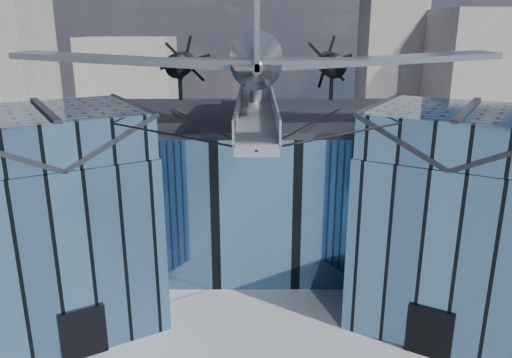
{
  "coord_description": "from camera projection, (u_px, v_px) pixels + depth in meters",
  "views": [
    {
      "loc": [
        -0.09,
        -25.61,
        15.71
      ],
      "look_at": [
        0.0,
        2.0,
        7.2
      ],
      "focal_mm": 35.0,
      "sensor_mm": 36.0,
      "label": 1
    }
  ],
  "objects": [
    {
      "name": "ground_plane",
      "position": [
        256.0,
        307.0,
        29.1
      ],
      "size": [
        120.0,
        120.0,
        0.0
      ],
      "primitive_type": "plane",
      "color": "gray"
    },
    {
      "name": "museum",
      "position": [
        256.0,
        186.0,
        33.03
      ],
      "size": [
        32.88,
        24.5,
        17.6
      ],
      "color": "teal",
      "rests_on": "ground"
    },
    {
      "name": "bg_towers",
      "position": [
        265.0,
        66.0,
        74.41
      ],
      "size": [
        77.0,
        24.5,
        26.0
      ],
      "color": "gray",
      "rests_on": "ground"
    }
  ]
}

